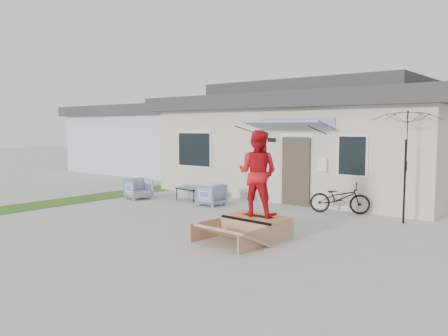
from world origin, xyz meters
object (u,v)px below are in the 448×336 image
Objects in this scene: skater at (258,172)px; skateboard at (257,215)px; coffee_table at (193,194)px; patio_umbrella at (406,154)px; bicycle at (340,195)px; armchair_left at (138,188)px; armchair_right at (211,194)px; skate_ramp at (256,227)px; loveseat at (197,189)px.

skateboard is at bearing 180.00° from skater.
patio_umbrella is at bearing 4.60° from coffee_table.
patio_umbrella is at bearing -121.28° from bicycle.
armchair_left is 0.47× the size of bicycle.
armchair_left reaches higher than armchair_right.
coffee_table is 0.51× the size of bicycle.
armchair_right reaches higher than skate_ramp.
patio_umbrella is 4.32m from skate_ramp.
skater is (3.42, -2.48, 1.06)m from armchair_right.
skate_ramp is (6.15, -1.97, -0.16)m from armchair_left.
skateboard is at bearing -32.40° from coffee_table.
patio_umbrella reaches higher than armchair_right.
skateboard is at bearing 147.30° from loveseat.
skater is at bearing -32.40° from coffee_table.
coffee_table is 0.38× the size of patio_umbrella.
patio_umbrella is (5.49, 0.95, 1.38)m from armchair_right.
armchair_left reaches higher than skate_ramp.
skater is (-2.07, -3.42, -0.32)m from patio_umbrella.
skate_ramp is at bearing -89.72° from skateboard.
bicycle is 3.77m from skate_ramp.
armchair_left reaches higher than loveseat.
skater is (4.79, -3.34, 1.14)m from loveseat.
coffee_table is at bearing -43.13° from skater.
skater reaches higher than armchair_right.
armchair_right is 0.45× the size of bicycle.
armchair_right is 0.99× the size of skateboard.
skater reaches higher than skate_ramp.
coffee_table is 0.45× the size of skater.
skateboard is (3.42, -2.48, 0.10)m from armchair_right.
skateboard reaches higher than skate_ramp.
armchair_left is 1.05× the size of armchair_right.
armchair_right is at bearing -46.65° from skater.
coffee_table is at bearing 152.13° from skate_ramp.
skater is (4.55, -2.89, 1.22)m from coffee_table.
loveseat is at bearing 150.36° from skateboard.
armchair_left is at bearing -149.07° from coffee_table.
coffee_table is at bearing -175.40° from patio_umbrella.
armchair_right is 4.24m from skate_ramp.
armchair_right reaches higher than loveseat.
bicycle is (3.66, 1.23, 0.16)m from armchair_right.
bicycle is at bearing -104.43° from skater.
bicycle is (5.03, 0.37, 0.24)m from loveseat.
coffee_table is (1.60, 0.96, -0.18)m from armchair_left.
loveseat is at bearing -29.76° from armchair_left.
skater is at bearing 90.00° from skate_ramp.
coffee_table is 0.47× the size of skate_ramp.
bicycle reaches higher than coffee_table.
patio_umbrella is at bearing -131.96° from skater.
skate_ramp is 2.42× the size of skateboard.
armchair_right is (1.37, -0.86, 0.08)m from loveseat.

